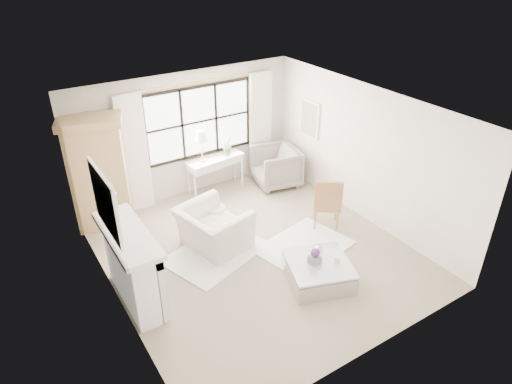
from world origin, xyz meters
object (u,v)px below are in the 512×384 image
club_armchair (214,228)px  armoire (99,173)px  console_table (216,174)px  coffee_table (318,272)px

club_armchair → armoire: bearing=26.2°
armoire → console_table: bearing=20.1°
coffee_table → console_table: bearing=108.6°
armoire → coffee_table: 4.47m
console_table → club_armchair: bearing=-126.2°
console_table → coffee_table: (-0.07, -3.70, -0.22)m
armoire → console_table: (2.50, 0.08, -0.74)m
club_armchair → coffee_table: club_armchair is taller
armoire → club_armchair: size_ratio=1.87×
armoire → club_armchair: bearing=-33.1°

